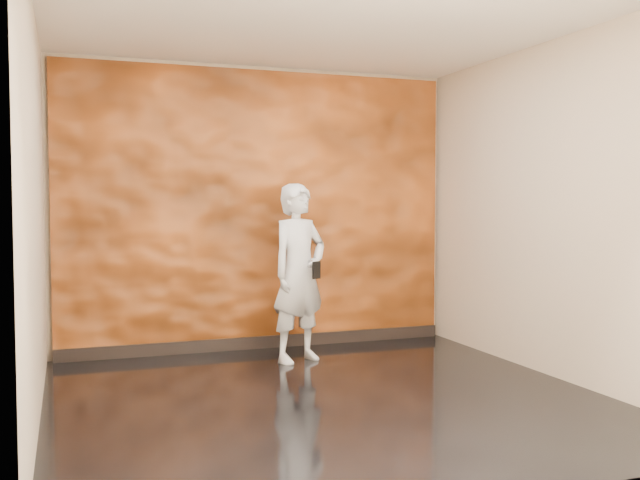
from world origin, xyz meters
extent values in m
cube|color=black|center=(0.00, 0.00, -0.01)|extent=(4.00, 4.00, 0.01)
cube|color=#BEAD93|center=(0.00, 2.00, 1.40)|extent=(4.00, 0.02, 2.80)
cube|color=#BEAD93|center=(0.00, -2.00, 1.40)|extent=(4.00, 0.02, 2.80)
cube|color=#BEAD93|center=(-2.00, 0.00, 1.40)|extent=(0.02, 4.00, 2.80)
cube|color=#BEAD93|center=(2.00, 0.00, 1.40)|extent=(0.02, 4.00, 2.80)
cube|color=white|center=(0.00, 0.00, 2.80)|extent=(4.00, 4.00, 0.01)
cube|color=#CD6020|center=(0.00, 1.96, 1.38)|extent=(3.90, 0.06, 2.75)
cube|color=black|center=(0.00, 1.92, 0.06)|extent=(3.90, 0.04, 0.12)
imported|color=#A8AFB7|center=(0.18, 1.25, 0.81)|extent=(0.70, 0.59, 1.63)
cube|color=black|center=(0.28, 1.04, 0.85)|extent=(0.08, 0.04, 0.16)
camera|label=1|loc=(-1.81, -4.91, 1.45)|focal=40.00mm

